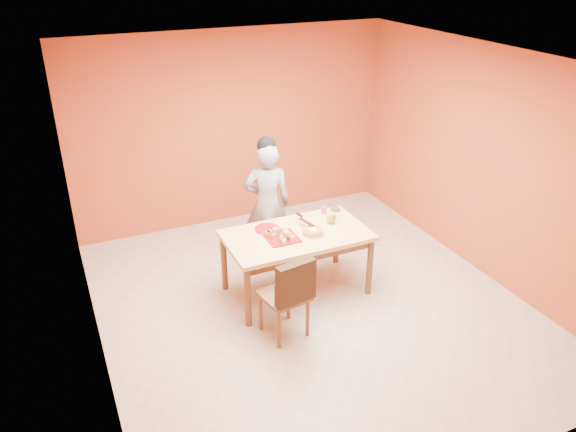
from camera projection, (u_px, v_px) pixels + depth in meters
name	position (u px, v px, depth m)	size (l,w,h in m)	color
floor	(312.00, 305.00, 6.32)	(5.00, 5.00, 0.00)	beige
ceiling	(317.00, 62.00, 5.13)	(5.00, 5.00, 0.00)	silver
wall_back	(233.00, 129.00, 7.77)	(4.50, 4.50, 0.00)	#C8462E
wall_left	(84.00, 240.00, 4.90)	(5.00, 5.00, 0.00)	#C8462E
wall_right	(486.00, 164.00, 6.56)	(5.00, 5.00, 0.00)	#C8462E
dining_table	(297.00, 241.00, 6.30)	(1.60, 0.90, 0.76)	#DEBC74
dining_chair	(285.00, 294.00, 5.65)	(0.50, 0.57, 0.95)	brown
pastry_pile	(282.00, 233.00, 6.12)	(0.30, 0.30, 0.10)	tan
person	(267.00, 204.00, 6.90)	(0.57, 0.38, 1.57)	gray
pastry_platter	(282.00, 238.00, 6.14)	(0.34, 0.34, 0.02)	maroon
red_dinner_plate	(267.00, 229.00, 6.34)	(0.28, 0.28, 0.02)	maroon
white_cake_plate	(313.00, 234.00, 6.22)	(0.27, 0.27, 0.01)	white
sponge_cake	(313.00, 232.00, 6.21)	(0.23, 0.23, 0.05)	#C67933
cake_server	(306.00, 222.00, 6.34)	(0.05, 0.26, 0.01)	silver
egg_ornament	(331.00, 218.00, 6.44)	(0.11, 0.09, 0.14)	olive
magenta_glass	(324.00, 210.00, 6.69)	(0.06, 0.06, 0.09)	#D82070
checker_tin	(335.00, 209.00, 6.78)	(0.11, 0.11, 0.03)	#331B0D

